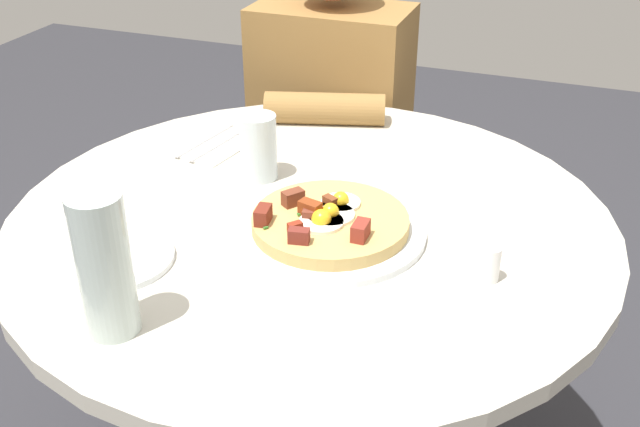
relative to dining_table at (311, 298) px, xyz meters
The scene contains 11 objects.
dining_table is the anchor object (origin of this frame).
person_seated 0.69m from the dining_table, 73.32° to the right, with size 0.40×0.48×1.14m.
pizza_plate 0.20m from the dining_table, 136.97° to the left, with size 0.31×0.31×0.01m, color white.
breakfast_pizza 0.22m from the dining_table, 134.93° to the left, with size 0.26×0.26×0.05m.
bread_plate 0.38m from the dining_table, 46.47° to the left, with size 0.18×0.18×0.01m, color white.
napkin 0.40m from the dining_table, 33.61° to the right, with size 0.17×0.14×0.00m, color white.
fork 0.41m from the dining_table, 32.49° to the right, with size 0.18×0.01×0.01m, color silver.
knife 0.38m from the dining_table, 34.83° to the right, with size 0.18×0.01×0.01m, color silver.
water_glass 0.29m from the dining_table, 34.86° to the right, with size 0.07×0.07×0.12m, color silver.
water_bottle 0.50m from the dining_table, 70.58° to the left, with size 0.07×0.07×0.21m, color silver.
salt_shaker 0.39m from the dining_table, 164.18° to the left, with size 0.03×0.03×0.06m, color white.
Camera 1 is at (-0.41, 1.05, 1.40)m, focal length 42.37 mm.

